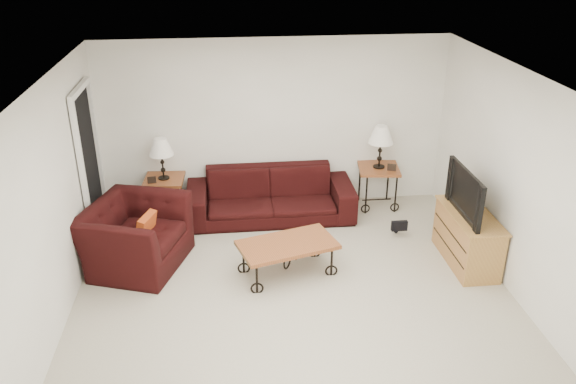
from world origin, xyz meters
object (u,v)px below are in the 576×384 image
object	(u,v)px
lamp_left	(162,159)
tv_stand	(467,238)
side_table_left	(166,198)
armchair	(135,236)
side_table_right	(377,187)
coffee_table	(287,258)
television	(473,193)
sofa	(270,195)
lamp_right	(380,147)
backpack	(397,219)

from	to	relation	value
lamp_left	tv_stand	distance (m)	4.23
side_table_left	armchair	bearing A→B (deg)	-101.57
side_table_left	side_table_right	size ratio (longest dim) A/B	0.95
tv_stand	coffee_table	bearing A→B (deg)	-179.02
coffee_table	armchair	bearing A→B (deg)	166.78
lamp_left	armchair	world-z (taller)	lamp_left
lamp_left	television	bearing A→B (deg)	-23.69
sofa	armchair	xyz separation A→B (m)	(-1.76, -1.10, 0.05)
sofa	side_table_right	size ratio (longest dim) A/B	3.74
sofa	television	bearing A→B (deg)	-32.82
armchair	lamp_right	bearing A→B (deg)	-49.94
side_table_left	tv_stand	world-z (taller)	tv_stand
side_table_left	side_table_right	distance (m)	3.12
sofa	coffee_table	xyz separation A→B (m)	(0.08, -1.54, -0.13)
lamp_left	backpack	size ratio (longest dim) A/B	1.40
coffee_table	television	xyz separation A→B (m)	(2.24, 0.04, 0.75)
tv_stand	backpack	xyz separation A→B (m)	(-0.66, 0.81, -0.12)
sofa	tv_stand	size ratio (longest dim) A/B	2.12
lamp_right	television	bearing A→B (deg)	-67.41
side_table_left	side_table_right	bearing A→B (deg)	-0.00
side_table_left	lamp_right	size ratio (longest dim) A/B	0.95
lamp_left	backpack	xyz separation A→B (m)	(3.19, -0.87, -0.69)
side_table_right	backpack	xyz separation A→B (m)	(0.06, -0.87, -0.10)
coffee_table	armchair	xyz separation A→B (m)	(-1.84, 0.43, 0.19)
side_table_right	coffee_table	bearing A→B (deg)	-131.96
side_table_right	tv_stand	size ratio (longest dim) A/B	0.57
backpack	coffee_table	bearing A→B (deg)	-133.43
side_table_left	lamp_left	size ratio (longest dim) A/B	1.00
armchair	backpack	world-z (taller)	armchair
side_table_right	backpack	world-z (taller)	side_table_right
lamp_right	coffee_table	world-z (taller)	lamp_right
coffee_table	lamp_right	bearing A→B (deg)	48.04
sofa	lamp_left	size ratio (longest dim) A/B	3.95
tv_stand	television	size ratio (longest dim) A/B	1.12
side_table_right	armchair	world-z (taller)	armchair
lamp_right	sofa	bearing A→B (deg)	-173.67
armchair	backpack	size ratio (longest dim) A/B	2.86
coffee_table	armchair	size ratio (longest dim) A/B	0.93
lamp_right	side_table_left	bearing A→B (deg)	180.00
lamp_left	coffee_table	size ratio (longest dim) A/B	0.53
tv_stand	sofa	bearing A→B (deg)	147.40
side_table_left	armchair	xyz separation A→B (m)	(-0.26, -1.28, 0.10)
side_table_right	lamp_left	bearing A→B (deg)	180.00
television	coffee_table	bearing A→B (deg)	-89.01
backpack	side_table_left	bearing A→B (deg)	-176.52
lamp_left	armchair	bearing A→B (deg)	-101.57
sofa	lamp_right	size ratio (longest dim) A/B	3.74
side_table_left	sofa	bearing A→B (deg)	-6.84
sofa	tv_stand	xyz separation A→B (m)	(2.34, -1.50, -0.01)
side_table_left	coffee_table	world-z (taller)	side_table_left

